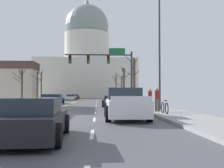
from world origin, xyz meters
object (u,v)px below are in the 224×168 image
object	(u,v)px
signal_gantry	(107,64)
pickup_truck_near_02	(125,105)
sedan_oncoming_02	(71,97)
sedan_near_03	(32,120)
sedan_near_00	(112,101)
sedan_near_01	(118,103)
sedan_oncoming_01	(46,98)
sedan_oncoming_00	(55,99)
bicycle_parked	(165,108)
sedan_oncoming_03	(75,97)
street_lamp_right	(155,41)
pedestrian_01	(150,97)
pedestrian_00	(157,98)

from	to	relation	value
signal_gantry	pickup_truck_near_02	distance (m)	17.62
pickup_truck_near_02	sedan_oncoming_02	xyz separation A→B (m)	(-7.07, 42.47, -0.20)
sedan_near_03	sedan_near_00	bearing A→B (deg)	80.72
sedan_near_00	sedan_near_01	bearing A→B (deg)	-88.91
sedan_oncoming_01	sedan_oncoming_00	bearing A→B (deg)	-74.03
sedan_near_03	bicycle_parked	world-z (taller)	sedan_near_03
sedan_oncoming_03	sedan_near_03	bearing A→B (deg)	-86.41
pickup_truck_near_02	sedan_near_03	size ratio (longest dim) A/B	1.30
sedan_near_00	bicycle_parked	bearing A→B (deg)	-77.15
street_lamp_right	sedan_oncoming_00	xyz separation A→B (m)	(-9.90, 16.63, -4.66)
street_lamp_right	sedan_oncoming_00	bearing A→B (deg)	120.77
sedan_near_00	sedan_near_01	xyz separation A→B (m)	(0.14, -7.25, 0.05)
pedestrian_01	sedan_near_00	bearing A→B (deg)	117.24
street_lamp_right	sedan_near_00	bearing A→B (deg)	107.55
signal_gantry	sedan_near_03	distance (m)	24.58
signal_gantry	sedan_oncoming_00	world-z (taller)	signal_gantry
pedestrian_01	pickup_truck_near_02	bearing A→B (deg)	-109.70
sedan_near_01	bicycle_parked	size ratio (longest dim) A/B	2.66
sedan_near_03	sedan_oncoming_03	distance (m)	59.58
pedestrian_01	sedan_near_01	bearing A→B (deg)	-150.50
street_lamp_right	sedan_near_01	bearing A→B (deg)	150.69
street_lamp_right	sedan_near_01	xyz separation A→B (m)	(-2.62, 1.47, -4.66)
signal_gantry	pedestrian_00	distance (m)	14.26
signal_gantry	pedestrian_01	bearing A→B (deg)	-70.05
pickup_truck_near_02	bicycle_parked	world-z (taller)	pickup_truck_near_02
pedestrian_00	pedestrian_01	world-z (taller)	pedestrian_00
street_lamp_right	pickup_truck_near_02	size ratio (longest dim) A/B	1.51
sedan_oncoming_03	pedestrian_01	world-z (taller)	pedestrian_01
street_lamp_right	bicycle_parked	distance (m)	5.66
pickup_truck_near_02	sedan_oncoming_03	size ratio (longest dim) A/B	1.36
pedestrian_01	bicycle_parked	world-z (taller)	pedestrian_01
sedan_oncoming_03	sedan_near_01	bearing A→B (deg)	-81.09
sedan_oncoming_00	sedan_oncoming_03	distance (m)	30.99
sedan_oncoming_03	bicycle_parked	xyz separation A→B (m)	(9.78, -50.68, -0.06)
pedestrian_01	bicycle_parked	bearing A→B (deg)	-92.18
signal_gantry	pedestrian_01	size ratio (longest dim) A/B	4.85
signal_gantry	pedestrian_01	distance (m)	10.43
sedan_near_00	sedan_oncoming_01	world-z (taller)	sedan_oncoming_01
pickup_truck_near_02	sedan_near_03	xyz separation A→B (m)	(-3.42, -6.89, -0.17)
sedan_oncoming_00	pedestrian_00	xyz separation A→B (m)	(9.75, -17.87, 0.48)
sedan_near_01	sedan_oncoming_00	distance (m)	16.81
street_lamp_right	sedan_near_03	size ratio (longest dim) A/B	1.96
signal_gantry	street_lamp_right	world-z (taller)	street_lamp_right
sedan_near_00	sedan_oncoming_03	size ratio (longest dim) A/B	1.09
sedan_oncoming_00	sedan_oncoming_03	xyz separation A→B (m)	(0.05, 30.99, -0.04)
sedan_oncoming_00	pedestrian_01	distance (m)	16.91
street_lamp_right	sedan_near_03	xyz separation A→B (m)	(-6.12, -11.85, -4.67)
pickup_truck_near_02	sedan_oncoming_02	size ratio (longest dim) A/B	1.24
sedan_near_01	pickup_truck_near_02	bearing A→B (deg)	-90.73
pedestrian_00	sedan_oncoming_03	bearing A→B (deg)	101.24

